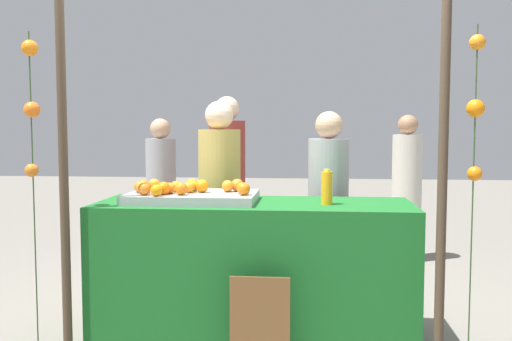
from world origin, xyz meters
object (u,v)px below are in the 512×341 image
orange_0 (181,189)px  stall_counter (254,271)px  orange_1 (192,184)px  juice_bottle (327,188)px  vendor_left (220,213)px  chalkboard_sign (260,325)px  vendor_right (328,219)px

orange_0 → stall_counter: bearing=17.6°
orange_1 → juice_bottle: (0.92, -0.20, 0.01)m
orange_1 → stall_counter: bearing=-17.2°
stall_counter → vendor_left: (-0.33, 0.63, 0.29)m
chalkboard_sign → stall_counter: bearing=99.6°
stall_counter → orange_1: (-0.45, 0.14, 0.57)m
orange_0 → juice_bottle: size_ratio=0.36×
stall_counter → vendor_right: vendor_right is taller
orange_0 → juice_bottle: juice_bottle is taller
orange_1 → chalkboard_sign: bearing=-50.2°
orange_0 → orange_1: (0.01, 0.28, -0.00)m
chalkboard_sign → vendor_right: bearing=69.7°
chalkboard_sign → vendor_left: 1.30m
orange_1 → orange_0: bearing=-92.4°
vendor_right → stall_counter: bearing=-127.9°
orange_0 → juice_bottle: (0.94, 0.08, 0.01)m
orange_1 → chalkboard_sign: (0.53, -0.64, -0.76)m
vendor_right → orange_0: bearing=-140.3°
juice_bottle → vendor_right: size_ratio=0.15×
stall_counter → vendor_right: (0.51, 0.66, 0.26)m
vendor_left → vendor_right: size_ratio=1.05×
chalkboard_sign → vendor_right: (0.43, 1.16, 0.44)m
orange_0 → vendor_left: 0.83m
orange_0 → chalkboard_sign: orange_0 is taller
vendor_left → vendor_right: bearing=1.7°
chalkboard_sign → vendor_left: size_ratio=0.36×
vendor_left → juice_bottle: bearing=-40.7°
stall_counter → vendor_right: 0.87m
orange_0 → juice_bottle: 0.94m
orange_1 → vendor_right: (0.96, 0.52, -0.31)m
orange_0 → vendor_left: (0.13, 0.78, -0.28)m
orange_0 → orange_1: size_ratio=1.00×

